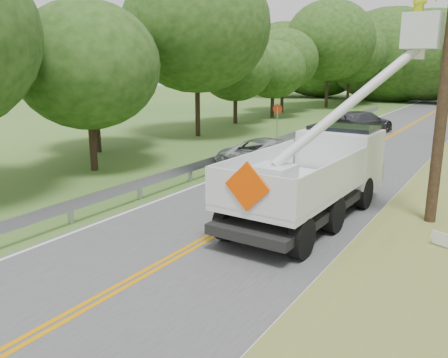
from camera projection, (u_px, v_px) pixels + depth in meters
The scene contains 9 objects.
ground at pixel (48, 328), 8.35m from camera, with size 140.00×140.00×0.00m, color #396226.
road at pixel (323, 174), 19.87m from camera, with size 7.20×96.00×0.03m.
guardrail at pixel (251, 149), 22.55m from camera, with size 0.18×48.00×0.77m.
treeline_left at pixel (259, 47), 35.37m from camera, with size 10.37×52.96×10.98m.
bucket_truck at pixel (327, 163), 14.45m from camera, with size 4.43×7.41×7.10m.
suv_silver at pixel (273, 154), 20.38m from camera, with size 2.41×5.24×1.46m, color #B8BCC1.
suv_darkgrey at pixel (362, 122), 31.04m from camera, with size 2.12×5.21×1.51m, color #3D3E45.
stop_sign_permanent at pixel (277, 120), 24.84m from camera, with size 0.53×0.12×2.53m.
yard_sign at pixel (440, 240), 11.26m from camera, with size 0.43×0.20×0.67m.
Camera 1 is at (6.64, -4.63, 4.65)m, focal length 37.17 mm.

